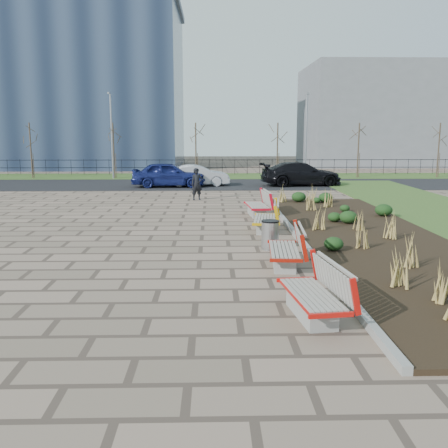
{
  "coord_description": "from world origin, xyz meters",
  "views": [
    {
      "loc": [
        1.18,
        -10.45,
        3.4
      ],
      "look_at": [
        1.5,
        3.0,
        0.9
      ],
      "focal_mm": 40.0,
      "sensor_mm": 36.0,
      "label": 1
    }
  ],
  "objects_px": {
    "bench_c": "(265,217)",
    "car_blue": "(169,174)",
    "bench_b": "(284,247)",
    "pedestrian": "(197,184)",
    "bench_a": "(311,291)",
    "car_silver": "(198,175)",
    "car_black": "(301,174)",
    "lamp_west": "(112,137)",
    "litter_bin": "(270,235)",
    "lamp_east": "(306,137)",
    "bench_d": "(257,204)"
  },
  "relations": [
    {
      "from": "car_blue",
      "to": "bench_a",
      "type": "bearing_deg",
      "value": -169.54
    },
    {
      "from": "pedestrian",
      "to": "lamp_west",
      "type": "height_order",
      "value": "lamp_west"
    },
    {
      "from": "car_blue",
      "to": "car_black",
      "type": "xyz_separation_m",
      "value": [
        8.34,
        0.58,
        -0.03
      ]
    },
    {
      "from": "bench_c",
      "to": "bench_d",
      "type": "bearing_deg",
      "value": 97.63
    },
    {
      "from": "pedestrian",
      "to": "car_blue",
      "type": "height_order",
      "value": "pedestrian"
    },
    {
      "from": "car_blue",
      "to": "litter_bin",
      "type": "bearing_deg",
      "value": -166.41
    },
    {
      "from": "pedestrian",
      "to": "car_silver",
      "type": "bearing_deg",
      "value": 73.14
    },
    {
      "from": "pedestrian",
      "to": "car_silver",
      "type": "height_order",
      "value": "pedestrian"
    },
    {
      "from": "bench_d",
      "to": "car_blue",
      "type": "xyz_separation_m",
      "value": [
        -4.51,
        10.9,
        0.29
      ]
    },
    {
      "from": "bench_c",
      "to": "lamp_east",
      "type": "xyz_separation_m",
      "value": [
        5.0,
        19.53,
        2.54
      ]
    },
    {
      "from": "bench_a",
      "to": "pedestrian",
      "type": "xyz_separation_m",
      "value": [
        -2.59,
        16.25,
        0.3
      ]
    },
    {
      "from": "bench_b",
      "to": "car_silver",
      "type": "bearing_deg",
      "value": 102.93
    },
    {
      "from": "bench_c",
      "to": "pedestrian",
      "type": "distance_m",
      "value": 8.5
    },
    {
      "from": "car_silver",
      "to": "lamp_west",
      "type": "bearing_deg",
      "value": 45.29
    },
    {
      "from": "bench_c",
      "to": "car_blue",
      "type": "bearing_deg",
      "value": 115.39
    },
    {
      "from": "litter_bin",
      "to": "lamp_west",
      "type": "xyz_separation_m",
      "value": [
        -8.86,
        22.25,
        2.62
      ]
    },
    {
      "from": "car_silver",
      "to": "pedestrian",
      "type": "bearing_deg",
      "value": 174.69
    },
    {
      "from": "car_silver",
      "to": "lamp_east",
      "type": "relative_size",
      "value": 0.66
    },
    {
      "from": "bench_a",
      "to": "lamp_west",
      "type": "bearing_deg",
      "value": 100.84
    },
    {
      "from": "car_silver",
      "to": "bench_b",
      "type": "bearing_deg",
      "value": -178.52
    },
    {
      "from": "car_black",
      "to": "lamp_east",
      "type": "relative_size",
      "value": 0.85
    },
    {
      "from": "bench_a",
      "to": "bench_b",
      "type": "height_order",
      "value": "same"
    },
    {
      "from": "bench_b",
      "to": "car_silver",
      "type": "distance_m",
      "value": 19.42
    },
    {
      "from": "bench_b",
      "to": "bench_c",
      "type": "distance_m",
      "value": 4.6
    },
    {
      "from": "bench_c",
      "to": "pedestrian",
      "type": "xyz_separation_m",
      "value": [
        -2.59,
        8.09,
        0.3
      ]
    },
    {
      "from": "bench_a",
      "to": "pedestrian",
      "type": "relative_size",
      "value": 1.31
    },
    {
      "from": "car_blue",
      "to": "lamp_west",
      "type": "bearing_deg",
      "value": 38.44
    },
    {
      "from": "bench_c",
      "to": "lamp_west",
      "type": "distance_m",
      "value": 21.65
    },
    {
      "from": "bench_b",
      "to": "pedestrian",
      "type": "xyz_separation_m",
      "value": [
        -2.59,
        12.69,
        0.3
      ]
    },
    {
      "from": "bench_a",
      "to": "litter_bin",
      "type": "distance_m",
      "value": 5.44
    },
    {
      "from": "litter_bin",
      "to": "lamp_east",
      "type": "distance_m",
      "value": 22.99
    },
    {
      "from": "litter_bin",
      "to": "pedestrian",
      "type": "height_order",
      "value": "pedestrian"
    },
    {
      "from": "bench_a",
      "to": "bench_d",
      "type": "height_order",
      "value": "same"
    },
    {
      "from": "bench_c",
      "to": "car_silver",
      "type": "height_order",
      "value": "car_silver"
    },
    {
      "from": "bench_d",
      "to": "lamp_west",
      "type": "height_order",
      "value": "lamp_west"
    },
    {
      "from": "bench_b",
      "to": "bench_c",
      "type": "relative_size",
      "value": 1.0
    },
    {
      "from": "bench_b",
      "to": "car_silver",
      "type": "height_order",
      "value": "car_silver"
    },
    {
      "from": "car_blue",
      "to": "car_silver",
      "type": "bearing_deg",
      "value": -73.61
    },
    {
      "from": "bench_d",
      "to": "bench_c",
      "type": "bearing_deg",
      "value": -94.65
    },
    {
      "from": "litter_bin",
      "to": "car_blue",
      "type": "height_order",
      "value": "car_blue"
    },
    {
      "from": "bench_a",
      "to": "lamp_west",
      "type": "height_order",
      "value": "lamp_west"
    },
    {
      "from": "litter_bin",
      "to": "car_silver",
      "type": "distance_m",
      "value": 17.54
    },
    {
      "from": "bench_a",
      "to": "car_silver",
      "type": "relative_size",
      "value": 0.53
    },
    {
      "from": "pedestrian",
      "to": "car_black",
      "type": "relative_size",
      "value": 0.32
    },
    {
      "from": "bench_c",
      "to": "bench_d",
      "type": "relative_size",
      "value": 1.0
    },
    {
      "from": "litter_bin",
      "to": "lamp_west",
      "type": "distance_m",
      "value": 24.1
    },
    {
      "from": "bench_a",
      "to": "car_black",
      "type": "bearing_deg",
      "value": 73.29
    },
    {
      "from": "car_blue",
      "to": "car_black",
      "type": "bearing_deg",
      "value": -87.0
    },
    {
      "from": "car_silver",
      "to": "car_black",
      "type": "bearing_deg",
      "value": -96.38
    },
    {
      "from": "car_black",
      "to": "lamp_west",
      "type": "relative_size",
      "value": 0.85
    }
  ]
}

